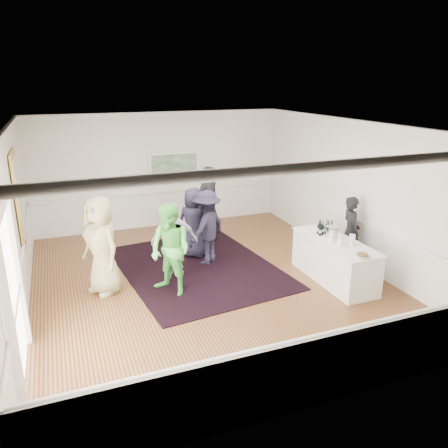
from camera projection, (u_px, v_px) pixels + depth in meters
name	position (u px, v px, depth m)	size (l,w,h in m)	color
floor	(208.00, 281.00, 9.17)	(8.00, 8.00, 0.00)	brown
ceiling	(206.00, 125.00, 8.16)	(7.00, 8.00, 0.02)	white
wall_left	(14.00, 228.00, 7.46)	(0.02, 8.00, 3.20)	white
wall_right	(353.00, 192.00, 9.86)	(0.02, 8.00, 3.20)	white
wall_back	(160.00, 170.00, 12.20)	(7.00, 0.02, 3.20)	white
wall_front	(318.00, 296.00, 5.12)	(7.00, 0.02, 3.20)	white
wainscoting	(208.00, 259.00, 9.01)	(7.00, 8.00, 1.00)	white
mirror	(19.00, 198.00, 8.56)	(0.05, 1.25, 1.85)	gold
doorway	(11.00, 283.00, 5.85)	(0.10, 1.78, 2.56)	white
landscape_painting	(174.00, 163.00, 12.23)	(1.44, 0.06, 0.66)	white
area_rug	(197.00, 267.00, 9.80)	(3.15, 4.13, 0.02)	black
serving_table	(334.00, 260.00, 9.06)	(0.82, 2.16, 0.88)	white
bartender	(351.00, 232.00, 9.63)	(0.59, 0.39, 1.62)	black
guest_tan	(101.00, 246.00, 8.39)	(0.96, 0.62, 1.96)	tan
guest_green	(170.00, 250.00, 8.37)	(0.88, 0.69, 1.81)	#58CF52
guest_lilac	(174.00, 241.00, 9.05)	(0.97, 0.40, 1.65)	silver
guest_dark_a	(207.00, 227.00, 9.80)	(1.10, 0.63, 1.71)	#1E1C2F
guest_dark_b	(207.00, 205.00, 11.01)	(0.73, 0.48, 2.00)	black
guest_navy	(194.00, 223.00, 10.21)	(0.81, 0.53, 1.66)	#1E1C2F
wine_bottles	(324.00, 227.00, 9.30)	(0.37, 0.23, 0.31)	black
juice_pitchers	(341.00, 239.00, 8.71)	(0.38, 0.43, 0.24)	#64B942
ice_bucket	(331.00, 232.00, 9.09)	(0.26, 0.26, 0.24)	silver
nut_bowl	(362.00, 255.00, 8.09)	(0.26, 0.26, 0.08)	white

